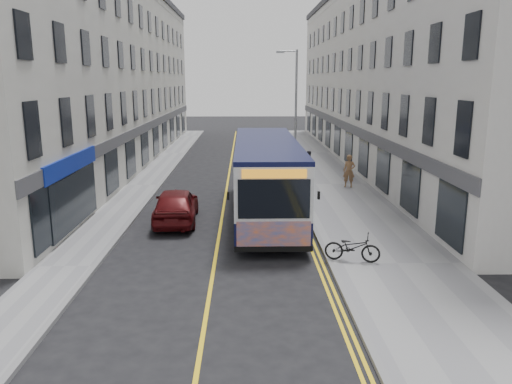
{
  "coord_description": "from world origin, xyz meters",
  "views": [
    {
      "loc": [
        1.07,
        -17.14,
        6.24
      ],
      "look_at": [
        1.54,
        3.36,
        1.6
      ],
      "focal_mm": 35.0,
      "sensor_mm": 36.0,
      "label": 1
    }
  ],
  "objects_px": {
    "bicycle": "(352,247)",
    "streetlamp": "(295,110)",
    "city_bus": "(266,175)",
    "pedestrian_near": "(349,171)",
    "pedestrian_far": "(309,164)",
    "car_maroon": "(176,205)",
    "car_white": "(270,148)"
  },
  "relations": [
    {
      "from": "bicycle",
      "to": "streetlamp",
      "type": "bearing_deg",
      "value": 17.59
    },
    {
      "from": "streetlamp",
      "to": "city_bus",
      "type": "distance_m",
      "value": 9.15
    },
    {
      "from": "bicycle",
      "to": "pedestrian_near",
      "type": "height_order",
      "value": "pedestrian_near"
    },
    {
      "from": "city_bus",
      "to": "pedestrian_near",
      "type": "distance_m",
      "value": 7.65
    },
    {
      "from": "pedestrian_near",
      "to": "pedestrian_far",
      "type": "xyz_separation_m",
      "value": [
        -1.89,
        3.28,
        -0.11
      ]
    },
    {
      "from": "pedestrian_far",
      "to": "car_maroon",
      "type": "distance_m",
      "value": 12.32
    },
    {
      "from": "pedestrian_far",
      "to": "city_bus",
      "type": "bearing_deg",
      "value": -128.37
    },
    {
      "from": "car_white",
      "to": "car_maroon",
      "type": "relative_size",
      "value": 0.86
    },
    {
      "from": "pedestrian_near",
      "to": "pedestrian_far",
      "type": "bearing_deg",
      "value": 135.92
    },
    {
      "from": "city_bus",
      "to": "car_maroon",
      "type": "xyz_separation_m",
      "value": [
        -4.06,
        -1.03,
        -1.14
      ]
    },
    {
      "from": "streetlamp",
      "to": "city_bus",
      "type": "bearing_deg",
      "value": -103.84
    },
    {
      "from": "pedestrian_near",
      "to": "streetlamp",
      "type": "bearing_deg",
      "value": 151.55
    },
    {
      "from": "pedestrian_near",
      "to": "car_white",
      "type": "height_order",
      "value": "pedestrian_near"
    },
    {
      "from": "city_bus",
      "to": "bicycle",
      "type": "distance_m",
      "value": 7.07
    },
    {
      "from": "streetlamp",
      "to": "bicycle",
      "type": "bearing_deg",
      "value": -87.79
    },
    {
      "from": "pedestrian_far",
      "to": "car_white",
      "type": "distance_m",
      "value": 9.72
    },
    {
      "from": "bicycle",
      "to": "car_white",
      "type": "distance_m",
      "value": 24.92
    },
    {
      "from": "city_bus",
      "to": "car_white",
      "type": "xyz_separation_m",
      "value": [
        1.14,
        18.47,
        -1.28
      ]
    },
    {
      "from": "city_bus",
      "to": "bicycle",
      "type": "relative_size",
      "value": 6.42
    },
    {
      "from": "car_white",
      "to": "bicycle",
      "type": "bearing_deg",
      "value": -90.39
    },
    {
      "from": "streetlamp",
      "to": "car_white",
      "type": "distance_m",
      "value": 10.63
    },
    {
      "from": "streetlamp",
      "to": "bicycle",
      "type": "xyz_separation_m",
      "value": [
        0.58,
        -14.97,
        -3.77
      ]
    },
    {
      "from": "streetlamp",
      "to": "pedestrian_near",
      "type": "height_order",
      "value": "streetlamp"
    },
    {
      "from": "streetlamp",
      "to": "car_white",
      "type": "bearing_deg",
      "value": 95.59
    },
    {
      "from": "car_white",
      "to": "car_maroon",
      "type": "distance_m",
      "value": 20.18
    },
    {
      "from": "pedestrian_near",
      "to": "pedestrian_far",
      "type": "distance_m",
      "value": 3.78
    },
    {
      "from": "pedestrian_near",
      "to": "car_maroon",
      "type": "relative_size",
      "value": 0.41
    },
    {
      "from": "streetlamp",
      "to": "pedestrian_near",
      "type": "relative_size",
      "value": 4.25
    },
    {
      "from": "city_bus",
      "to": "car_white",
      "type": "bearing_deg",
      "value": 86.47
    },
    {
      "from": "streetlamp",
      "to": "car_white",
      "type": "height_order",
      "value": "streetlamp"
    },
    {
      "from": "streetlamp",
      "to": "pedestrian_far",
      "type": "xyz_separation_m",
      "value": [
        1.05,
        0.4,
        -3.43
      ]
    },
    {
      "from": "pedestrian_far",
      "to": "car_maroon",
      "type": "bearing_deg",
      "value": -144.82
    }
  ]
}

